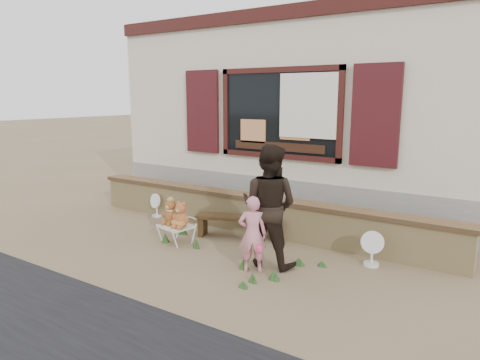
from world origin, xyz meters
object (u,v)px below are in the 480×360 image
Objects in this scene: teddy_bear_right at (181,214)px; adult at (269,206)px; folding_chair at (177,227)px; teddy_bear_left at (171,211)px; child at (253,234)px; bench at (239,222)px.

teddy_bear_right is 1.61m from adult.
folding_chair is 1.80m from adult.
teddy_bear_right is 0.25× the size of adult.
teddy_bear_left is at bearing -180.00° from folding_chair.
folding_chair is 1.32× the size of teddy_bear_right.
child is at bearing 0.99° from teddy_bear_right.
teddy_bear_right is 1.54m from child.
folding_chair is 0.33× the size of adult.
teddy_bear_left and teddy_bear_right have the same top height.
folding_chair is 1.32× the size of teddy_bear_left.
adult is at bearing -57.36° from bench.
teddy_bear_left is 0.28m from teddy_bear_right.
adult is at bearing -126.78° from child.
adult is at bearing 11.71° from teddy_bear_left.
teddy_bear_right is at bearing -0.00° from folding_chair.
teddy_bear_left is (-0.85, -0.74, 0.24)m from bench.
bench is at bearing 66.45° from teddy_bear_right.
teddy_bear_left is 1.82m from child.
teddy_bear_left is 0.41× the size of child.
teddy_bear_right reaches higher than folding_chair.
teddy_bear_right is (-0.58, -0.80, 0.24)m from bench.
teddy_bear_right is 0.41× the size of child.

